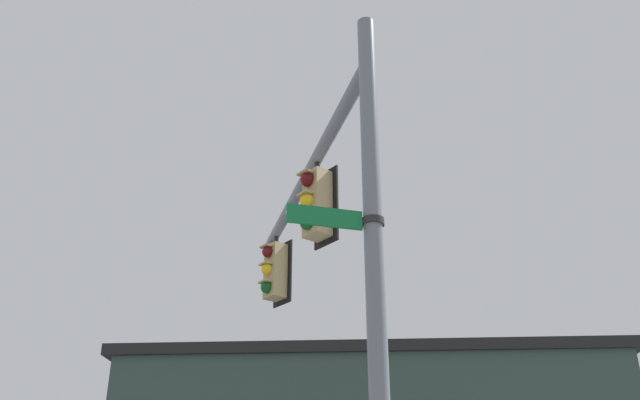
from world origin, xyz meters
The scene contains 5 objects.
signal_pole centered at (0.00, 0.00, 3.95)m, with size 0.21×0.21×7.91m, color slate.
mast_arm centered at (2.75, -1.18, 7.22)m, with size 0.19×0.19×5.99m, color slate.
traffic_light_nearest_pole centered at (2.18, -0.92, 6.43)m, with size 0.54×0.49×1.31m.
traffic_light_mid_inner centered at (4.97, -2.11, 6.43)m, with size 0.54×0.49×1.31m.
street_name_sign centered at (0.12, 0.27, 5.10)m, with size 0.52×1.03×0.22m.
Camera 1 is at (-5.01, 4.71, 2.05)m, focal length 38.32 mm.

